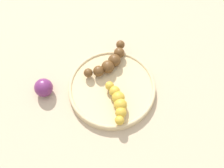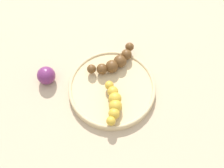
% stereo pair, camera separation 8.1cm
% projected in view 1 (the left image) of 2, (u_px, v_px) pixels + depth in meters
% --- Properties ---
extents(ground_plane, '(2.40, 2.40, 0.00)m').
position_uv_depth(ground_plane, '(112.00, 90.00, 0.84)').
color(ground_plane, tan).
extents(fruit_bowl, '(0.25, 0.25, 0.02)m').
position_uv_depth(fruit_bowl, '(112.00, 88.00, 0.83)').
color(fruit_bowl, '#D1B784').
rests_on(fruit_bowl, ground_plane).
extents(banana_spotted, '(0.12, 0.06, 0.04)m').
position_uv_depth(banana_spotted, '(118.00, 102.00, 0.78)').
color(banana_spotted, gold).
rests_on(banana_spotted, fruit_bowl).
extents(banana_overripe, '(0.13, 0.11, 0.04)m').
position_uv_depth(banana_overripe, '(109.00, 62.00, 0.84)').
color(banana_overripe, '#593819').
rests_on(banana_overripe, fruit_bowl).
extents(plum_purple, '(0.05, 0.05, 0.05)m').
position_uv_depth(plum_purple, '(44.00, 88.00, 0.81)').
color(plum_purple, '#662659').
rests_on(plum_purple, ground_plane).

